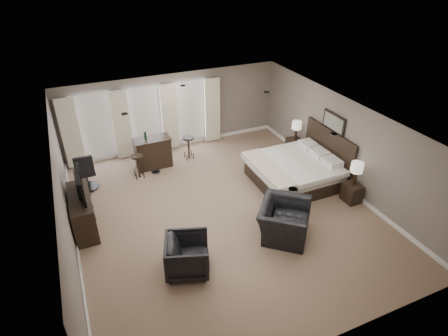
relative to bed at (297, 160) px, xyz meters
name	(u,v)px	position (x,y,z in m)	size (l,w,h in m)	color
room	(223,170)	(-2.58, -0.49, 0.55)	(7.60, 8.60, 2.64)	#7B624E
window_bay	(146,120)	(-3.58, 3.62, 0.45)	(5.25, 0.20, 2.30)	silver
bed	(297,160)	(0.00, 0.00, 0.00)	(2.36, 2.25, 1.50)	silver
nightstand_near	(352,193)	(0.89, -1.45, -0.48)	(0.40, 0.49, 0.54)	black
nightstand_far	(294,147)	(0.89, 1.45, -0.46)	(0.44, 0.54, 0.59)	black
lamp_near	(356,174)	(0.89, -1.45, 0.13)	(0.33, 0.33, 0.68)	beige
lamp_far	(296,131)	(0.89, 1.45, 0.16)	(0.31, 0.31, 0.65)	beige
wall_art	(334,123)	(1.12, 0.00, 1.00)	(0.04, 0.96, 0.56)	slate
dresser	(83,212)	(-6.03, 0.32, -0.28)	(0.52, 1.62, 0.94)	black
tv	(78,194)	(-6.03, 0.32, 0.26)	(1.11, 0.64, 0.15)	black
armchair_near	(284,215)	(-1.58, -1.90, -0.18)	(1.31, 0.85, 1.15)	black
armchair_far	(187,254)	(-4.12, -2.11, -0.28)	(0.91, 0.85, 0.94)	black
bar_counter	(153,152)	(-3.66, 2.63, -0.25)	(1.14, 0.59, 0.99)	black
bar_stool_left	(138,166)	(-4.25, 2.15, -0.37)	(0.36, 0.36, 0.76)	black
bar_stool_right	(189,148)	(-2.45, 2.67, -0.36)	(0.37, 0.37, 0.79)	black
desk_chair	(85,171)	(-5.77, 2.15, -0.16)	(0.60, 0.60, 1.18)	black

